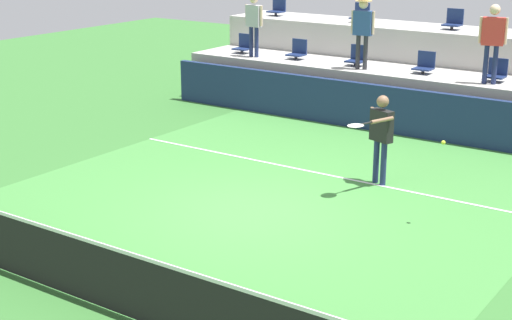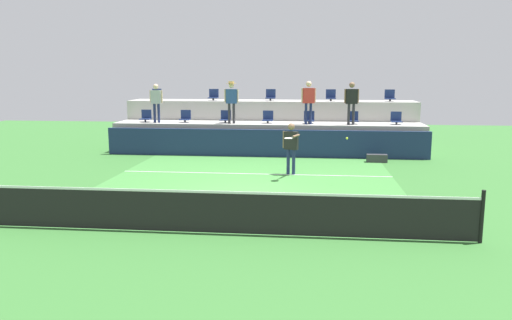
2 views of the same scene
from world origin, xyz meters
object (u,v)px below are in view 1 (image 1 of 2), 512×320
at_px(stadium_chair_upper_far_left, 277,8).
at_px(stadium_chair_upper_center, 454,21).
at_px(stadium_chair_lower_center, 425,64).
at_px(stadium_chair_lower_mid_right, 496,72).
at_px(stadium_chair_lower_mid_left, 357,57).
at_px(tennis_ball, 443,143).
at_px(stadium_chair_lower_left, 298,51).
at_px(spectator_in_white, 493,36).
at_px(stadium_chair_lower_far_left, 244,45).
at_px(tennis_player, 380,131).
at_px(spectator_with_hat, 363,25).
at_px(spectator_leaning_on_rail, 254,20).
at_px(stadium_chair_upper_left, 361,14).

distance_m(stadium_chair_upper_far_left, stadium_chair_upper_center, 5.36).
relative_size(stadium_chair_lower_center, stadium_chair_lower_mid_right, 1.00).
xyz_separation_m(stadium_chair_lower_mid_left, stadium_chair_lower_center, (1.82, 0.00, 0.00)).
xyz_separation_m(stadium_chair_lower_mid_left, tennis_ball, (4.70, -6.10, -0.06)).
xyz_separation_m(stadium_chair_lower_center, stadium_chair_upper_far_left, (-5.39, 1.80, 0.85)).
relative_size(stadium_chair_lower_left, spectator_in_white, 0.29).
xyz_separation_m(stadium_chair_lower_far_left, stadium_chair_upper_center, (5.30, 1.80, 0.85)).
bearing_deg(tennis_player, spectator_with_hat, 121.25).
xyz_separation_m(stadium_chair_lower_mid_left, spectator_in_white, (3.52, -0.38, 0.86)).
height_order(stadium_chair_lower_left, stadium_chair_lower_mid_left, same).
bearing_deg(stadium_chair_upper_far_left, stadium_chair_lower_mid_left, -26.71).
bearing_deg(tennis_ball, tennis_player, 142.37).
bearing_deg(stadium_chair_upper_far_left, spectator_in_white, -17.11).
distance_m(spectator_leaning_on_rail, tennis_ball, 9.55).
bearing_deg(tennis_ball, stadium_chair_lower_center, 115.32).
bearing_deg(stadium_chair_lower_left, stadium_chair_lower_mid_right, 0.00).
distance_m(stadium_chair_lower_mid_right, tennis_ball, 6.21).
bearing_deg(stadium_chair_lower_center, stadium_chair_upper_left, 146.09).
height_order(stadium_chair_upper_far_left, tennis_ball, stadium_chair_upper_far_left).
bearing_deg(stadium_chair_lower_mid_left, spectator_with_hat, -50.18).
distance_m(stadium_chair_lower_center, spectator_leaning_on_rail, 4.80).
distance_m(stadium_chair_upper_left, tennis_ball, 9.71).
bearing_deg(stadium_chair_lower_far_left, stadium_chair_lower_center, 0.00).
bearing_deg(tennis_ball, stadium_chair_upper_left, 125.15).
distance_m(tennis_player, spectator_with_hat, 5.30).
xyz_separation_m(spectator_leaning_on_rail, tennis_ball, (7.61, -5.72, -0.83)).
relative_size(tennis_player, spectator_leaning_on_rail, 1.04).
relative_size(stadium_chair_upper_far_left, stadium_chair_upper_left, 1.00).
bearing_deg(spectator_in_white, stadium_chair_upper_far_left, 162.89).
height_order(stadium_chair_lower_left, stadium_chair_lower_mid_right, same).
bearing_deg(stadium_chair_lower_left, spectator_in_white, -4.16).
bearing_deg(spectator_with_hat, stadium_chair_upper_left, 118.39).
xyz_separation_m(stadium_chair_upper_left, spectator_leaning_on_rail, (-2.04, -2.18, -0.08)).
height_order(stadium_chair_lower_mid_right, stadium_chair_upper_center, stadium_chair_upper_center).
xyz_separation_m(stadium_chair_lower_mid_right, stadium_chair_upper_far_left, (-7.13, 1.80, 0.85)).
xyz_separation_m(stadium_chair_lower_mid_right, stadium_chair_upper_left, (-4.41, 1.80, 0.85)).
xyz_separation_m(stadium_chair_upper_center, tennis_ball, (2.92, -7.90, -0.91)).
distance_m(stadium_chair_upper_left, spectator_leaning_on_rail, 2.99).
relative_size(stadium_chair_lower_mid_right, stadium_chair_upper_far_left, 1.00).
bearing_deg(spectator_in_white, stadium_chair_lower_mid_right, 84.82).
xyz_separation_m(stadium_chair_lower_left, tennis_player, (4.74, -4.78, -0.42)).
height_order(tennis_player, spectator_in_white, spectator_in_white).
bearing_deg(stadium_chair_lower_far_left, spectator_with_hat, -5.72).
relative_size(stadium_chair_upper_left, stadium_chair_upper_center, 1.00).
distance_m(spectator_in_white, tennis_ball, 5.91).
bearing_deg(spectator_leaning_on_rail, stadium_chair_upper_left, 46.91).
bearing_deg(stadium_chair_upper_left, stadium_chair_upper_center, 0.00).
relative_size(stadium_chair_lower_far_left, spectator_with_hat, 0.30).
distance_m(stadium_chair_lower_mid_right, stadium_chair_upper_left, 4.84).
distance_m(stadium_chair_lower_left, spectator_in_white, 5.36).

